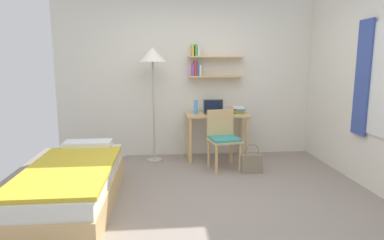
{
  "coord_description": "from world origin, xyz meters",
  "views": [
    {
      "loc": [
        -0.51,
        -3.43,
        1.54
      ],
      "look_at": [
        -0.15,
        0.51,
        0.85
      ],
      "focal_mm": 30.79,
      "sensor_mm": 36.0,
      "label": 1
    }
  ],
  "objects_px": {
    "standing_lamp": "(153,61)",
    "handbag": "(252,163)",
    "bed": "(74,185)",
    "desk_chair": "(223,136)",
    "desk": "(217,123)",
    "water_bottle": "(196,107)",
    "book_stack": "(238,110)",
    "laptop": "(214,110)"
  },
  "relations": [
    {
      "from": "laptop",
      "to": "desk",
      "type": "bearing_deg",
      "value": -47.2
    },
    {
      "from": "desk_chair",
      "to": "laptop",
      "type": "height_order",
      "value": "laptop"
    },
    {
      "from": "desk",
      "to": "laptop",
      "type": "height_order",
      "value": "laptop"
    },
    {
      "from": "standing_lamp",
      "to": "book_stack",
      "type": "distance_m",
      "value": 1.56
    },
    {
      "from": "book_stack",
      "to": "standing_lamp",
      "type": "bearing_deg",
      "value": -177.58
    },
    {
      "from": "bed",
      "to": "desk_chair",
      "type": "bearing_deg",
      "value": 32.1
    },
    {
      "from": "desk_chair",
      "to": "standing_lamp",
      "type": "xyz_separation_m",
      "value": [
        -1.01,
        0.44,
        1.1
      ]
    },
    {
      "from": "book_stack",
      "to": "bed",
      "type": "bearing_deg",
      "value": -142.83
    },
    {
      "from": "bed",
      "to": "handbag",
      "type": "height_order",
      "value": "bed"
    },
    {
      "from": "standing_lamp",
      "to": "handbag",
      "type": "xyz_separation_m",
      "value": [
        1.38,
        -0.71,
        -1.43
      ]
    },
    {
      "from": "water_bottle",
      "to": "desk",
      "type": "bearing_deg",
      "value": 4.03
    },
    {
      "from": "bed",
      "to": "book_stack",
      "type": "height_order",
      "value": "book_stack"
    },
    {
      "from": "water_bottle",
      "to": "handbag",
      "type": "relative_size",
      "value": 0.54
    },
    {
      "from": "laptop",
      "to": "book_stack",
      "type": "xyz_separation_m",
      "value": [
        0.4,
        -0.03,
        -0.0
      ]
    },
    {
      "from": "standing_lamp",
      "to": "handbag",
      "type": "distance_m",
      "value": 2.11
    },
    {
      "from": "laptop",
      "to": "book_stack",
      "type": "relative_size",
      "value": 1.35
    },
    {
      "from": "standing_lamp",
      "to": "desk_chair",
      "type": "bearing_deg",
      "value": -23.58
    },
    {
      "from": "desk",
      "to": "desk_chair",
      "type": "bearing_deg",
      "value": -88.91
    },
    {
      "from": "bed",
      "to": "desk",
      "type": "bearing_deg",
      "value": 41.76
    },
    {
      "from": "standing_lamp",
      "to": "water_bottle",
      "type": "relative_size",
      "value": 7.88
    },
    {
      "from": "handbag",
      "to": "standing_lamp",
      "type": "bearing_deg",
      "value": 152.93
    },
    {
      "from": "book_stack",
      "to": "desk",
      "type": "bearing_deg",
      "value": -177.18
    },
    {
      "from": "bed",
      "to": "desk_chair",
      "type": "height_order",
      "value": "desk_chair"
    },
    {
      "from": "standing_lamp",
      "to": "book_stack",
      "type": "bearing_deg",
      "value": 2.42
    },
    {
      "from": "standing_lamp",
      "to": "laptop",
      "type": "height_order",
      "value": "standing_lamp"
    },
    {
      "from": "water_bottle",
      "to": "book_stack",
      "type": "height_order",
      "value": "water_bottle"
    },
    {
      "from": "desk",
      "to": "standing_lamp",
      "type": "height_order",
      "value": "standing_lamp"
    },
    {
      "from": "water_bottle",
      "to": "book_stack",
      "type": "bearing_deg",
      "value": 3.42
    },
    {
      "from": "bed",
      "to": "standing_lamp",
      "type": "height_order",
      "value": "standing_lamp"
    },
    {
      "from": "desk",
      "to": "handbag",
      "type": "xyz_separation_m",
      "value": [
        0.37,
        -0.75,
        -0.44
      ]
    },
    {
      "from": "bed",
      "to": "water_bottle",
      "type": "xyz_separation_m",
      "value": [
        1.49,
        1.62,
        0.61
      ]
    },
    {
      "from": "laptop",
      "to": "bed",
      "type": "bearing_deg",
      "value": -136.63
    },
    {
      "from": "bed",
      "to": "desk_chair",
      "type": "xyz_separation_m",
      "value": [
        1.85,
        1.16,
        0.24
      ]
    },
    {
      "from": "laptop",
      "to": "water_bottle",
      "type": "bearing_deg",
      "value": -165.91
    },
    {
      "from": "laptop",
      "to": "handbag",
      "type": "relative_size",
      "value": 0.78
    },
    {
      "from": "desk_chair",
      "to": "desk",
      "type": "bearing_deg",
      "value": 91.09
    },
    {
      "from": "desk_chair",
      "to": "water_bottle",
      "type": "distance_m",
      "value": 0.69
    },
    {
      "from": "desk_chair",
      "to": "water_bottle",
      "type": "bearing_deg",
      "value": 127.9
    },
    {
      "from": "desk_chair",
      "to": "handbag",
      "type": "distance_m",
      "value": 0.56
    },
    {
      "from": "desk_chair",
      "to": "handbag",
      "type": "bearing_deg",
      "value": -35.69
    },
    {
      "from": "bed",
      "to": "water_bottle",
      "type": "relative_size",
      "value": 8.84
    },
    {
      "from": "desk_chair",
      "to": "laptop",
      "type": "distance_m",
      "value": 0.62
    }
  ]
}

